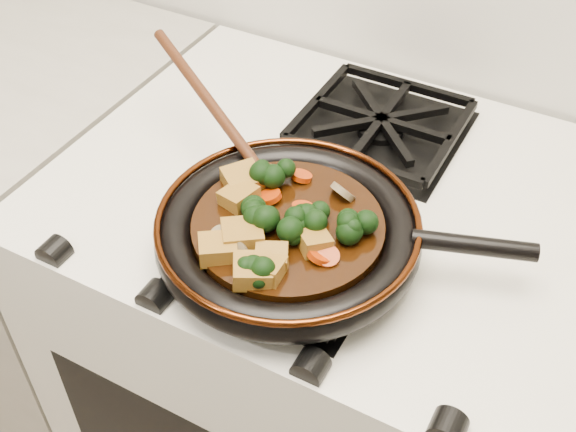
% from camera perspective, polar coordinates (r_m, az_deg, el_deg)
% --- Properties ---
extents(stove, '(0.76, 0.60, 0.90)m').
position_cam_1_polar(stove, '(1.32, 3.08, -12.69)').
color(stove, silver).
rests_on(stove, ground).
extents(burner_grate_front, '(0.23, 0.23, 0.03)m').
position_cam_1_polar(burner_grate_front, '(0.87, 0.15, -2.33)').
color(burner_grate_front, black).
rests_on(burner_grate_front, stove).
extents(burner_grate_back, '(0.23, 0.23, 0.03)m').
position_cam_1_polar(burner_grate_back, '(1.07, 7.34, 7.16)').
color(burner_grate_back, black).
rests_on(burner_grate_back, stove).
extents(skillet, '(0.43, 0.31, 0.05)m').
position_cam_1_polar(skillet, '(0.85, 0.16, -1.30)').
color(skillet, black).
rests_on(skillet, burner_grate_front).
extents(braising_sauce, '(0.23, 0.23, 0.02)m').
position_cam_1_polar(braising_sauce, '(0.84, 0.00, -1.04)').
color(braising_sauce, black).
rests_on(braising_sauce, skillet).
extents(tofu_cube_0, '(0.06, 0.06, 0.03)m').
position_cam_1_polar(tofu_cube_0, '(0.81, -3.63, -1.57)').
color(tofu_cube_0, olive).
rests_on(tofu_cube_0, braising_sauce).
extents(tofu_cube_1, '(0.06, 0.06, 0.03)m').
position_cam_1_polar(tofu_cube_1, '(0.88, -3.60, 2.86)').
color(tofu_cube_1, olive).
rests_on(tofu_cube_1, braising_sauce).
extents(tofu_cube_2, '(0.05, 0.05, 0.03)m').
position_cam_1_polar(tofu_cube_2, '(0.81, 2.05, -1.98)').
color(tofu_cube_2, olive).
rests_on(tofu_cube_2, braising_sauce).
extents(tofu_cube_3, '(0.05, 0.04, 0.02)m').
position_cam_1_polar(tofu_cube_3, '(0.79, -1.31, -3.29)').
color(tofu_cube_3, olive).
rests_on(tofu_cube_3, braising_sauce).
extents(tofu_cube_4, '(0.06, 0.06, 0.03)m').
position_cam_1_polar(tofu_cube_4, '(0.77, -2.84, -4.36)').
color(tofu_cube_4, olive).
rests_on(tofu_cube_4, braising_sauce).
extents(tofu_cube_5, '(0.05, 0.05, 0.03)m').
position_cam_1_polar(tofu_cube_5, '(0.86, -3.88, 1.51)').
color(tofu_cube_5, olive).
rests_on(tofu_cube_5, braising_sauce).
extents(tofu_cube_6, '(0.06, 0.05, 0.03)m').
position_cam_1_polar(tofu_cube_6, '(0.80, -5.58, -2.60)').
color(tofu_cube_6, olive).
rests_on(tofu_cube_6, braising_sauce).
extents(tofu_cube_7, '(0.04, 0.04, 0.03)m').
position_cam_1_polar(tofu_cube_7, '(0.78, -1.75, -4.14)').
color(tofu_cube_7, olive).
rests_on(tofu_cube_7, braising_sauce).
extents(broccoli_floret_0, '(0.09, 0.09, 0.07)m').
position_cam_1_polar(broccoli_floret_0, '(0.83, -2.11, -0.01)').
color(broccoli_floret_0, black).
rests_on(broccoli_floret_0, braising_sauce).
extents(broccoli_floret_1, '(0.08, 0.08, 0.06)m').
position_cam_1_polar(broccoli_floret_1, '(0.88, -1.31, 3.10)').
color(broccoli_floret_1, black).
rests_on(broccoli_floret_1, braising_sauce).
extents(broccoli_floret_2, '(0.08, 0.09, 0.07)m').
position_cam_1_polar(broccoli_floret_2, '(0.83, 2.02, -0.18)').
color(broccoli_floret_2, black).
rests_on(broccoli_floret_2, braising_sauce).
extents(broccoli_floret_3, '(0.07, 0.08, 0.06)m').
position_cam_1_polar(broccoli_floret_3, '(0.81, 0.67, -1.05)').
color(broccoli_floret_3, black).
rests_on(broccoli_floret_3, braising_sauce).
extents(broccoli_floret_4, '(0.08, 0.08, 0.06)m').
position_cam_1_polar(broccoli_floret_4, '(0.82, 5.40, -0.94)').
color(broccoli_floret_4, black).
rests_on(broccoli_floret_4, braising_sauce).
extents(broccoli_floret_5, '(0.07, 0.08, 0.06)m').
position_cam_1_polar(broccoli_floret_5, '(0.77, -2.74, -4.53)').
color(broccoli_floret_5, black).
rests_on(broccoli_floret_5, braising_sauce).
extents(carrot_coin_0, '(0.03, 0.03, 0.02)m').
position_cam_1_polar(carrot_coin_0, '(0.79, 2.54, -3.07)').
color(carrot_coin_0, '#AB2D04').
rests_on(carrot_coin_0, braising_sauce).
extents(carrot_coin_1, '(0.03, 0.03, 0.01)m').
position_cam_1_polar(carrot_coin_1, '(0.85, 1.16, 0.65)').
color(carrot_coin_1, '#AB2D04').
rests_on(carrot_coin_1, braising_sauce).
extents(carrot_coin_2, '(0.03, 0.03, 0.02)m').
position_cam_1_polar(carrot_coin_2, '(0.79, 3.12, -3.22)').
color(carrot_coin_2, '#AB2D04').
rests_on(carrot_coin_2, braising_sauce).
extents(carrot_coin_3, '(0.03, 0.03, 0.02)m').
position_cam_1_polar(carrot_coin_3, '(0.89, 1.07, 3.17)').
color(carrot_coin_3, '#AB2D04').
rests_on(carrot_coin_3, braising_sauce).
extents(carrot_coin_4, '(0.03, 0.03, 0.02)m').
position_cam_1_polar(carrot_coin_4, '(0.86, -1.50, 1.53)').
color(carrot_coin_4, '#AB2D04').
rests_on(carrot_coin_4, braising_sauce).
extents(mushroom_slice_0, '(0.04, 0.03, 0.03)m').
position_cam_1_polar(mushroom_slice_0, '(0.80, -4.28, -2.91)').
color(mushroom_slice_0, olive).
rests_on(mushroom_slice_0, braising_sauce).
extents(mushroom_slice_1, '(0.04, 0.04, 0.02)m').
position_cam_1_polar(mushroom_slice_1, '(0.81, -5.18, -1.85)').
color(mushroom_slice_1, olive).
rests_on(mushroom_slice_1, braising_sauce).
extents(mushroom_slice_2, '(0.04, 0.04, 0.03)m').
position_cam_1_polar(mushroom_slice_2, '(0.87, 4.35, 1.91)').
color(mushroom_slice_2, olive).
rests_on(mushroom_slice_2, braising_sauce).
extents(wooden_spoon, '(0.16, 0.11, 0.28)m').
position_cam_1_polar(wooden_spoon, '(0.94, -4.75, 7.00)').
color(wooden_spoon, '#401E0D').
rests_on(wooden_spoon, braising_sauce).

